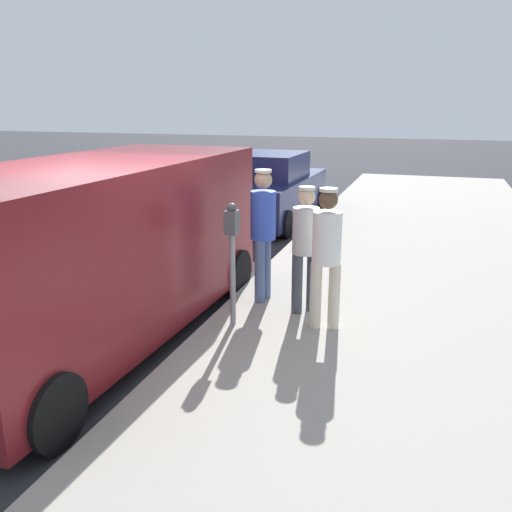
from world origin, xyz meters
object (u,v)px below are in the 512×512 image
at_px(pedestrian_in_white, 327,250).
at_px(parked_van, 98,247).
at_px(pedestrian_in_gray, 306,242).
at_px(parked_sedan_ahead, 269,190).
at_px(pedestrian_in_blue, 263,226).
at_px(parking_meter_near, 232,243).

xyz_separation_m(pedestrian_in_white, parked_van, (-2.60, -0.75, 0.02)).
xyz_separation_m(pedestrian_in_gray, parked_sedan_ahead, (-2.28, 6.02, -0.34)).
bearing_deg(pedestrian_in_gray, pedestrian_in_white, -52.04).
bearing_deg(pedestrian_in_gray, parked_sedan_ahead, 110.72).
distance_m(parked_van, parked_sedan_ahead, 7.24).
height_order(pedestrian_in_blue, parked_sedan_ahead, pedestrian_in_blue).
distance_m(pedestrian_in_gray, parked_sedan_ahead, 6.44).
relative_size(parking_meter_near, pedestrian_in_blue, 0.84).
distance_m(pedestrian_in_blue, pedestrian_in_white, 1.24).
xyz_separation_m(pedestrian_in_white, parked_sedan_ahead, (-2.63, 6.47, -0.39)).
relative_size(pedestrian_in_white, parked_van, 0.33).
relative_size(pedestrian_in_white, pedestrian_in_gray, 1.04).
bearing_deg(parking_meter_near, parked_van, -160.16).
relative_size(pedestrian_in_white, parked_sedan_ahead, 0.39).
bearing_deg(parked_sedan_ahead, pedestrian_in_white, -67.88).
height_order(pedestrian_in_white, parked_sedan_ahead, pedestrian_in_white).
bearing_deg(parked_sedan_ahead, pedestrian_in_gray, -69.28).
xyz_separation_m(pedestrian_in_blue, parked_van, (-1.59, -1.48, -0.04)).
bearing_deg(pedestrian_in_white, parked_van, -163.84).
bearing_deg(pedestrian_in_blue, parking_meter_near, -95.80).
bearing_deg(pedestrian_in_white, pedestrian_in_blue, 144.30).
relative_size(pedestrian_in_gray, parked_van, 0.31).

